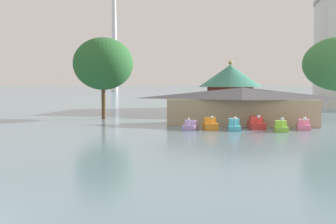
{
  "coord_description": "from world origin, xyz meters",
  "views": [
    {
      "loc": [
        11.19,
        -14.22,
        5.3
      ],
      "look_at": [
        5.65,
        18.11,
        3.15
      ],
      "focal_mm": 47.03,
      "sensor_mm": 36.0,
      "label": 1
    }
  ],
  "objects_px": {
    "pedal_boat_orange": "(210,125)",
    "pedal_boat_pink": "(304,126)",
    "pedal_boat_cyan": "(234,126)",
    "boathouse": "(242,105)",
    "pedal_boat_lime": "(281,127)",
    "pedal_boat_lavender": "(191,126)",
    "pedal_boat_red": "(256,124)",
    "green_roof_pavilion": "(230,86)",
    "shoreline_tree_tall_left": "(103,64)"
  },
  "relations": [
    {
      "from": "pedal_boat_orange",
      "to": "pedal_boat_lime",
      "type": "relative_size",
      "value": 1.14
    },
    {
      "from": "pedal_boat_red",
      "to": "pedal_boat_lime",
      "type": "xyz_separation_m",
      "value": [
        2.58,
        -2.38,
        -0.1
      ]
    },
    {
      "from": "pedal_boat_cyan",
      "to": "pedal_boat_pink",
      "type": "bearing_deg",
      "value": 97.54
    },
    {
      "from": "pedal_boat_orange",
      "to": "pedal_boat_pink",
      "type": "xyz_separation_m",
      "value": [
        10.51,
        1.48,
        -0.08
      ]
    },
    {
      "from": "pedal_boat_lavender",
      "to": "green_roof_pavilion",
      "type": "distance_m",
      "value": 24.23
    },
    {
      "from": "pedal_boat_lavender",
      "to": "pedal_boat_lime",
      "type": "xyz_separation_m",
      "value": [
        10.04,
        -0.2,
        0.04
      ]
    },
    {
      "from": "pedal_boat_lime",
      "to": "shoreline_tree_tall_left",
      "type": "xyz_separation_m",
      "value": [
        -24.59,
        13.12,
        7.69
      ]
    },
    {
      "from": "pedal_boat_lavender",
      "to": "pedal_boat_red",
      "type": "height_order",
      "value": "pedal_boat_red"
    },
    {
      "from": "pedal_boat_lavender",
      "to": "pedal_boat_lime",
      "type": "relative_size",
      "value": 1.07
    },
    {
      "from": "pedal_boat_pink",
      "to": "shoreline_tree_tall_left",
      "type": "xyz_separation_m",
      "value": [
        -27.27,
        11.01,
        7.68
      ]
    },
    {
      "from": "green_roof_pavilion",
      "to": "pedal_boat_lime",
      "type": "bearing_deg",
      "value": -75.2
    },
    {
      "from": "boathouse",
      "to": "green_roof_pavilion",
      "type": "bearing_deg",
      "value": 96.84
    },
    {
      "from": "pedal_boat_red",
      "to": "pedal_boat_lime",
      "type": "height_order",
      "value": "pedal_boat_red"
    },
    {
      "from": "pedal_boat_pink",
      "to": "shoreline_tree_tall_left",
      "type": "relative_size",
      "value": 0.19
    },
    {
      "from": "pedal_boat_cyan",
      "to": "pedal_boat_orange",
      "type": "bearing_deg",
      "value": -98.75
    },
    {
      "from": "shoreline_tree_tall_left",
      "to": "boathouse",
      "type": "bearing_deg",
      "value": -16.67
    },
    {
      "from": "pedal_boat_lavender",
      "to": "green_roof_pavilion",
      "type": "relative_size",
      "value": 0.24
    },
    {
      "from": "pedal_boat_pink",
      "to": "shoreline_tree_tall_left",
      "type": "distance_m",
      "value": 30.4
    },
    {
      "from": "pedal_boat_orange",
      "to": "boathouse",
      "type": "bearing_deg",
      "value": 135.6
    },
    {
      "from": "pedal_boat_lavender",
      "to": "pedal_boat_red",
      "type": "distance_m",
      "value": 7.78
    },
    {
      "from": "pedal_boat_lavender",
      "to": "pedal_boat_pink",
      "type": "height_order",
      "value": "pedal_boat_pink"
    },
    {
      "from": "pedal_boat_lime",
      "to": "green_roof_pavilion",
      "type": "relative_size",
      "value": 0.22
    },
    {
      "from": "pedal_boat_cyan",
      "to": "pedal_boat_pink",
      "type": "distance_m",
      "value": 7.97
    },
    {
      "from": "green_roof_pavilion",
      "to": "shoreline_tree_tall_left",
      "type": "xyz_separation_m",
      "value": [
        -18.32,
        -10.61,
        3.32
      ]
    },
    {
      "from": "pedal_boat_lime",
      "to": "pedal_boat_pink",
      "type": "xyz_separation_m",
      "value": [
        2.68,
        2.11,
        0.01
      ]
    },
    {
      "from": "pedal_boat_orange",
      "to": "pedal_boat_red",
      "type": "xyz_separation_m",
      "value": [
        5.25,
        1.76,
        0.01
      ]
    },
    {
      "from": "pedal_boat_lime",
      "to": "boathouse",
      "type": "xyz_separation_m",
      "value": [
        -4.27,
        7.03,
        2.02
      ]
    },
    {
      "from": "pedal_boat_orange",
      "to": "pedal_boat_cyan",
      "type": "height_order",
      "value": "pedal_boat_orange"
    },
    {
      "from": "pedal_boat_red",
      "to": "pedal_boat_pink",
      "type": "relative_size",
      "value": 1.37
    },
    {
      "from": "pedal_boat_lavender",
      "to": "pedal_boat_orange",
      "type": "relative_size",
      "value": 0.93
    },
    {
      "from": "green_roof_pavilion",
      "to": "pedal_boat_cyan",
      "type": "bearing_deg",
      "value": -87.17
    },
    {
      "from": "pedal_boat_orange",
      "to": "pedal_boat_red",
      "type": "distance_m",
      "value": 5.54
    },
    {
      "from": "pedal_boat_lime",
      "to": "pedal_boat_lavender",
      "type": "bearing_deg",
      "value": -93.24
    },
    {
      "from": "pedal_boat_pink",
      "to": "boathouse",
      "type": "distance_m",
      "value": 8.74
    },
    {
      "from": "pedal_boat_orange",
      "to": "pedal_boat_lime",
      "type": "height_order",
      "value": "pedal_boat_orange"
    },
    {
      "from": "pedal_boat_orange",
      "to": "pedal_boat_lime",
      "type": "xyz_separation_m",
      "value": [
        7.83,
        -0.63,
        -0.09
      ]
    },
    {
      "from": "pedal_boat_cyan",
      "to": "pedal_boat_red",
      "type": "xyz_separation_m",
      "value": [
        2.54,
        1.95,
        0.06
      ]
    },
    {
      "from": "pedal_boat_orange",
      "to": "pedal_boat_lavender",
      "type": "bearing_deg",
      "value": -94.3
    },
    {
      "from": "pedal_boat_cyan",
      "to": "pedal_boat_pink",
      "type": "height_order",
      "value": "pedal_boat_cyan"
    },
    {
      "from": "pedal_boat_cyan",
      "to": "boathouse",
      "type": "height_order",
      "value": "boathouse"
    },
    {
      "from": "pedal_boat_pink",
      "to": "pedal_boat_red",
      "type": "bearing_deg",
      "value": -91.03
    },
    {
      "from": "pedal_boat_red",
      "to": "pedal_boat_pink",
      "type": "height_order",
      "value": "pedal_boat_red"
    },
    {
      "from": "pedal_boat_pink",
      "to": "shoreline_tree_tall_left",
      "type": "height_order",
      "value": "shoreline_tree_tall_left"
    },
    {
      "from": "pedal_boat_red",
      "to": "shoreline_tree_tall_left",
      "type": "bearing_deg",
      "value": -125.37
    },
    {
      "from": "pedal_boat_red",
      "to": "green_roof_pavilion",
      "type": "bearing_deg",
      "value": -179.57
    },
    {
      "from": "pedal_boat_pink",
      "to": "boathouse",
      "type": "bearing_deg",
      "value": -123.35
    },
    {
      "from": "boathouse",
      "to": "green_roof_pavilion",
      "type": "relative_size",
      "value": 1.91
    },
    {
      "from": "pedal_boat_cyan",
      "to": "pedal_boat_red",
      "type": "height_order",
      "value": "pedal_boat_red"
    },
    {
      "from": "pedal_boat_lavender",
      "to": "pedal_boat_cyan",
      "type": "relative_size",
      "value": 0.82
    },
    {
      "from": "pedal_boat_orange",
      "to": "pedal_boat_lime",
      "type": "bearing_deg",
      "value": 70.14
    }
  ]
}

